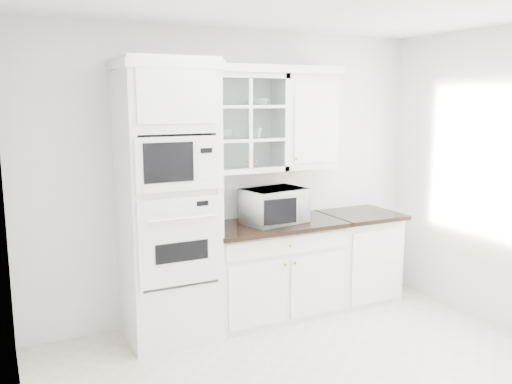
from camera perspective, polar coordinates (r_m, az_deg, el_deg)
room_shell at (r=3.98m, az=5.29°, el=5.56°), size 4.00×3.50×2.70m
oven_column at (r=4.64m, az=-9.24°, el=-1.13°), size 0.76×0.68×2.40m
base_cabinet_run at (r=5.24m, az=1.81°, el=-8.07°), size 1.32×0.67×0.92m
extra_base_cabinet at (r=5.76m, az=10.67°, el=-6.57°), size 0.72×0.67×0.92m
upper_cabinet_glass at (r=5.00m, az=-1.40°, el=7.28°), size 0.80×0.33×0.90m
upper_cabinet_solid at (r=5.32m, az=5.26°, el=7.39°), size 0.55×0.33×0.90m
crown_molding at (r=4.94m, az=-2.43°, el=12.87°), size 2.14×0.38×0.07m
countertop_microwave at (r=5.08m, az=1.84°, el=-1.41°), size 0.64×0.56×0.33m
bowl_a at (r=4.95m, az=-3.00°, el=9.36°), size 0.22×0.22×0.05m
bowl_b at (r=5.09m, az=0.29°, el=9.48°), size 0.25×0.25×0.06m
cup_a at (r=4.96m, az=-3.16°, el=6.16°), size 0.15×0.15×0.09m
cup_b at (r=5.07m, az=0.10°, el=6.28°), size 0.12×0.12×0.10m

